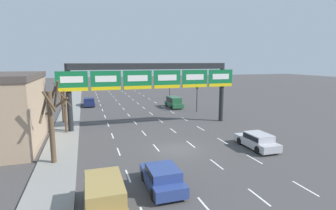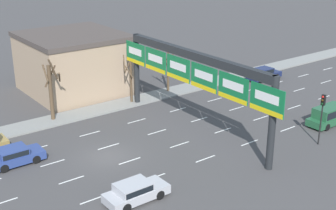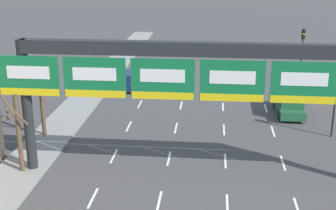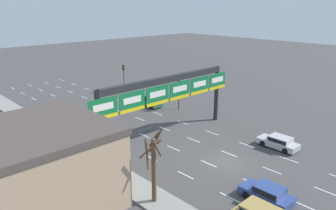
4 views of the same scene
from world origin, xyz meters
name	(u,v)px [view 2 (image 2 of 4)]	position (x,y,z in m)	size (l,w,h in m)	color
ground_plane	(108,157)	(0.00, 0.00, 0.00)	(220.00, 220.00, 0.00)	#474444
sidewalk_left	(57,120)	(-9.65, 0.00, 0.07)	(2.80, 110.00, 0.15)	gray
lane_dashes	(230,119)	(0.00, 13.50, 0.00)	(10.02, 67.00, 0.01)	white
sign_gantry	(193,70)	(0.00, 8.70, 5.70)	(20.54, 0.70, 7.35)	#232628
building_near	(74,63)	(-16.74, 5.52, 3.27)	(10.80, 10.24, 6.52)	tan
car_navy	(264,73)	(-6.84, 25.67, 0.77)	(1.83, 4.49, 1.44)	#19234C
suv_green	(329,115)	(6.51, 19.90, 0.98)	(1.83, 4.76, 1.77)	#235B38
car_silver	(135,191)	(6.78, -1.82, 0.74)	(1.86, 4.40, 1.37)	#B7B7BC
car_blue	(15,155)	(-3.25, -6.35, 0.74)	(1.93, 4.16, 1.39)	navy
traffic_light_near_gantry	(322,109)	(8.65, 15.42, 3.18)	(0.30, 0.35, 4.44)	black
tree_bare_closest	(51,87)	(-9.84, -0.21, 3.31)	(2.08, 1.77, 6.08)	brown
tree_bare_second	(130,79)	(-9.51, 8.28, 2.61)	(1.63, 1.25, 4.93)	brown
tree_bare_third	(167,67)	(-10.13, 13.54, 2.92)	(2.18, 2.20, 5.00)	brown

